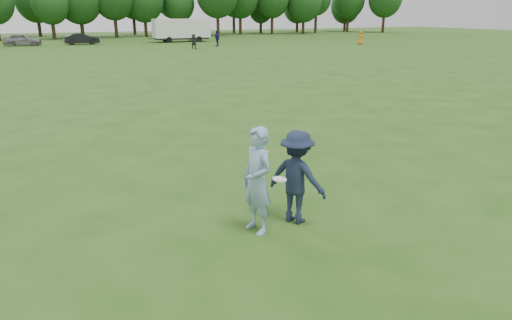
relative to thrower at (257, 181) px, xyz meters
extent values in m
plane|color=#244914|center=(0.65, 0.40, -1.05)|extent=(200.00, 200.00, 0.00)
imported|color=#81A5C8|center=(0.00, 0.00, 0.00)|extent=(0.63, 0.85, 2.10)
imported|color=#1A253B|center=(0.91, 0.07, -0.09)|extent=(1.27, 1.43, 1.92)
imported|color=navy|center=(17.05, 48.33, -0.08)|extent=(0.61, 1.19, 1.95)
imported|color=orange|center=(35.39, 43.26, -0.15)|extent=(1.04, 0.89, 1.79)
imported|color=#2A2A2A|center=(13.11, 45.48, -0.21)|extent=(1.59, 0.57, 1.69)
imported|color=slate|center=(-5.17, 59.62, -0.29)|extent=(4.57, 2.13, 1.51)
imported|color=black|center=(1.90, 59.17, -0.32)|extent=(4.54, 1.93, 1.45)
cone|color=orange|center=(23.13, 43.57, -0.90)|extent=(0.28, 0.28, 0.30)
cylinder|color=white|center=(0.33, -0.28, 0.07)|extent=(0.31, 0.31, 0.05)
cube|color=white|center=(15.56, 59.01, 0.85)|extent=(8.00, 2.50, 2.60)
cube|color=black|center=(15.56, 59.01, -0.55)|extent=(7.60, 2.30, 0.25)
cylinder|color=black|center=(13.36, 57.76, -0.65)|extent=(0.80, 0.25, 0.80)
cylinder|color=black|center=(13.36, 60.26, -0.65)|extent=(0.80, 0.25, 0.80)
cylinder|color=black|center=(17.76, 57.76, -0.65)|extent=(0.80, 0.25, 0.80)
cylinder|color=black|center=(17.76, 60.26, -0.65)|extent=(0.80, 0.25, 0.80)
cube|color=#333333|center=(11.16, 59.01, -0.50)|extent=(1.20, 0.15, 0.12)
cylinder|color=#332114|center=(-0.96, 73.09, 0.46)|extent=(0.56, 0.56, 3.01)
ellipsoid|color=#163812|center=(-0.96, 73.09, 4.28)|extent=(5.46, 5.46, 6.28)
cylinder|color=#332114|center=(3.47, 75.47, 0.56)|extent=(0.56, 0.56, 3.23)
cylinder|color=#332114|center=(8.89, 75.37, 0.83)|extent=(0.56, 0.56, 3.77)
cylinder|color=#332114|center=(14.02, 75.95, 0.61)|extent=(0.56, 0.56, 3.33)
cylinder|color=#332114|center=(20.23, 76.20, 0.56)|extent=(0.56, 0.56, 3.22)
ellipsoid|color=#163812|center=(20.23, 76.20, 4.52)|extent=(5.54, 5.54, 6.37)
cylinder|color=#332114|center=(26.48, 73.26, 1.02)|extent=(0.56, 0.56, 4.15)
cylinder|color=#332114|center=(32.37, 76.78, 0.92)|extent=(0.56, 0.56, 3.95)
cylinder|color=#332114|center=(38.50, 75.40, 0.90)|extent=(0.56, 0.56, 3.90)
cylinder|color=#332114|center=(44.82, 74.17, 0.53)|extent=(0.56, 0.56, 3.16)
ellipsoid|color=#163812|center=(44.82, 74.17, 5.08)|extent=(6.99, 6.99, 8.04)
cylinder|color=#332114|center=(49.21, 76.59, 1.09)|extent=(0.56, 0.56, 4.29)
cylinder|color=#332114|center=(58.35, 78.16, 0.79)|extent=(0.56, 0.56, 3.68)
ellipsoid|color=#163812|center=(58.35, 78.16, 5.51)|extent=(6.78, 6.78, 7.80)
cylinder|color=#332114|center=(63.42, 72.49, 0.93)|extent=(0.56, 0.56, 3.96)
cylinder|color=#332114|center=(-2.85, 83.79, 0.59)|extent=(0.56, 0.56, 3.28)
ellipsoid|color=#163812|center=(-2.85, 83.79, 5.11)|extent=(6.78, 6.78, 7.79)
cylinder|color=#332114|center=(4.10, 82.24, 0.51)|extent=(0.56, 0.56, 3.11)
ellipsoid|color=#163812|center=(4.10, 82.24, 4.33)|extent=(5.34, 5.34, 6.14)
cylinder|color=#332114|center=(13.53, 83.66, 0.70)|extent=(0.56, 0.56, 3.50)
ellipsoid|color=#163812|center=(13.53, 83.66, 4.49)|extent=(4.82, 4.82, 5.54)
cylinder|color=#332114|center=(21.31, 84.25, 0.85)|extent=(0.56, 0.56, 3.80)
cylinder|color=#332114|center=(33.37, 82.50, 0.87)|extent=(0.56, 0.56, 3.84)
ellipsoid|color=#163812|center=(33.37, 82.50, 4.95)|extent=(5.09, 5.09, 5.86)
cylinder|color=#332114|center=(38.90, 81.34, 0.24)|extent=(0.56, 0.56, 2.58)
ellipsoid|color=#163812|center=(38.90, 81.34, 3.59)|extent=(4.86, 4.86, 5.59)
cylinder|color=#332114|center=(48.37, 82.78, 0.26)|extent=(0.56, 0.56, 2.62)
ellipsoid|color=#163812|center=(48.37, 82.78, 4.17)|extent=(6.11, 6.11, 7.02)
cylinder|color=#332114|center=(59.94, 81.44, 0.22)|extent=(0.56, 0.56, 2.54)
ellipsoid|color=#163812|center=(59.94, 81.44, 4.24)|extent=(6.47, 6.47, 7.44)
camera|label=1|loc=(-3.45, -7.36, 3.06)|focal=32.00mm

